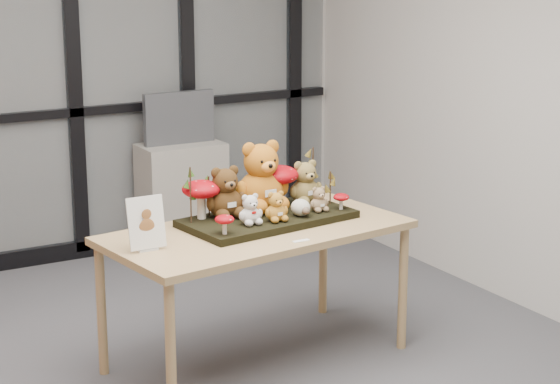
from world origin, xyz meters
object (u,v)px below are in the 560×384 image
bear_tan_back (305,180)px  plush_cream_hedgehog (301,207)px  mushroom_front_right (341,201)px  monitor (179,118)px  mushroom_back_left (201,198)px  bear_beige_small (319,198)px  bear_small_yellow (276,205)px  mushroom_front_left (225,224)px  bear_brown_medium (225,189)px  bear_pooh_yellow (261,172)px  sign_holder (146,226)px  cabinet (182,198)px  mushroom_back_right (278,184)px  display_table (256,241)px  bear_white_bow (250,208)px  diorama_tray (268,219)px

bear_tan_back → plush_cream_hedgehog: bearing=-133.4°
mushroom_front_right → monitor: bearing=91.4°
mushroom_back_left → monitor: (0.69, 1.83, 0.08)m
bear_beige_small → mushroom_back_left: (-0.62, 0.18, 0.04)m
bear_small_yellow → mushroom_front_left: bearing=-173.6°
bear_brown_medium → bear_beige_small: 0.52m
bear_beige_small → bear_pooh_yellow: bearing=136.2°
bear_small_yellow → sign_holder: 0.73m
mushroom_front_left → cabinet: 2.28m
bear_tan_back → mushroom_back_right: bearing=163.3°
monitor → display_table: bearing=-103.0°
bear_white_bow → monitor: size_ratio=0.34×
bear_small_yellow → mushroom_front_left: 0.35m
bear_small_yellow → mushroom_back_left: size_ratio=0.77×
bear_pooh_yellow → plush_cream_hedgehog: bear_pooh_yellow is taller
mushroom_back_right → cabinet: (0.21, 1.78, -0.51)m
bear_tan_back → bear_small_yellow: (-0.32, -0.24, -0.05)m
plush_cream_hedgehog → mushroom_back_left: mushroom_back_left is taller
mushroom_back_right → mushroom_front_left: size_ratio=2.29×
display_table → plush_cream_hedgehog: plush_cream_hedgehog is taller
mushroom_back_left → sign_holder: 0.49m
plush_cream_hedgehog → mushroom_back_left: 0.53m
bear_white_bow → mushroom_back_right: (0.31, 0.25, 0.04)m
display_table → mushroom_back_right: bearing=33.3°
mushroom_front_right → diorama_tray: bearing=167.1°
bear_tan_back → mushroom_front_right: size_ratio=2.74×
plush_cream_hedgehog → mushroom_front_right: (0.26, 0.01, -0.00)m
mushroom_front_left → sign_holder: 0.40m
mushroom_front_left → bear_tan_back: bearing=25.9°
bear_pooh_yellow → sign_holder: (-0.78, -0.26, -0.13)m
bear_white_bow → sign_holder: size_ratio=0.67×
display_table → mushroom_back_left: (-0.22, 0.19, 0.22)m
display_table → bear_tan_back: (0.41, 0.19, 0.24)m
diorama_tray → sign_holder: bearing=-176.9°
mushroom_front_right → mushroom_back_right: bearing=137.4°
diorama_tray → bear_small_yellow: size_ratio=5.19×
bear_beige_small → mushroom_back_right: bearing=115.4°
display_table → diorama_tray: bearing=26.6°
bear_tan_back → bear_small_yellow: bear_tan_back is taller
bear_small_yellow → bear_white_bow: bear_white_bow is taller
bear_brown_medium → bear_tan_back: bear_brown_medium is taller
mushroom_back_left → bear_small_yellow: bearing=-36.3°
plush_cream_hedgehog → monitor: monitor is taller
bear_brown_medium → monitor: size_ratio=0.58×
monitor → mushroom_back_right: bearing=-96.6°
display_table → bear_tan_back: 0.52m
mushroom_back_left → bear_pooh_yellow: bearing=1.3°
mushroom_front_left → bear_pooh_yellow: bearing=40.3°
bear_tan_back → bear_white_bow: size_ratio=1.51×
mushroom_front_left → cabinet: (0.71, 2.13, -0.44)m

